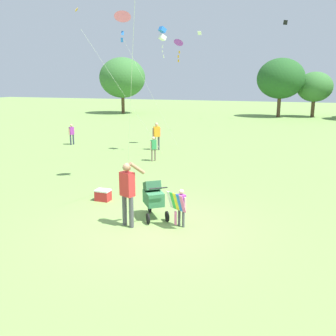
% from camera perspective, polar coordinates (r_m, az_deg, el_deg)
% --- Properties ---
extents(ground_plane, '(120.00, 120.00, 0.00)m').
position_cam_1_polar(ground_plane, '(9.43, -2.33, -9.01)').
color(ground_plane, '#75994C').
extents(child_with_butterfly_kite, '(0.58, 0.47, 0.98)m').
position_cam_1_polar(child_with_butterfly_kite, '(9.16, 1.94, -5.70)').
color(child_with_butterfly_kite, '#4C4C51').
rests_on(child_with_butterfly_kite, ground).
extents(person_adult_flyer, '(0.64, 0.49, 1.72)m').
position_cam_1_polar(person_adult_flyer, '(9.13, -6.36, -3.24)').
color(person_adult_flyer, '#4C4C51').
rests_on(person_adult_flyer, ground).
extents(stroller, '(0.91, 1.04, 1.03)m').
position_cam_1_polar(stroller, '(9.78, -2.33, -4.39)').
color(stroller, black).
rests_on(stroller, ground).
extents(kite_adult_black, '(2.37, 3.73, 5.82)m').
position_cam_1_polar(kite_adult_black, '(12.78, -7.10, 22.10)').
color(kite_adult_black, pink).
rests_on(kite_adult_black, ground).
extents(kite_orange_delta, '(1.72, 3.97, 5.78)m').
position_cam_1_polar(kite_orange_delta, '(20.32, 1.54, 18.76)').
color(kite_orange_delta, purple).
rests_on(kite_orange_delta, ground).
extents(kite_green_novelty, '(2.19, 4.12, 6.11)m').
position_cam_1_polar(kite_green_novelty, '(18.35, -0.96, 20.14)').
color(kite_green_novelty, blue).
rests_on(kite_green_novelty, ground).
extents(person_red_shirt, '(0.39, 0.35, 1.47)m').
position_cam_1_polar(person_red_shirt, '(19.38, -1.79, 5.35)').
color(person_red_shirt, '#4C4C51').
rests_on(person_red_shirt, ground).
extents(person_couple_left, '(0.24, 0.36, 1.20)m').
position_cam_1_polar(person_couple_left, '(21.79, -14.86, 5.38)').
color(person_couple_left, '#33384C').
rests_on(person_couple_left, ground).
extents(person_kid_running, '(0.26, 0.31, 1.13)m').
position_cam_1_polar(person_kid_running, '(16.71, -2.28, 3.35)').
color(person_kid_running, '#7F705B').
rests_on(person_kid_running, ground).
extents(cooler_box, '(0.45, 0.33, 0.35)m').
position_cam_1_polar(cooler_box, '(11.43, -10.13, -4.19)').
color(cooler_box, red).
rests_on(cooler_box, ground).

